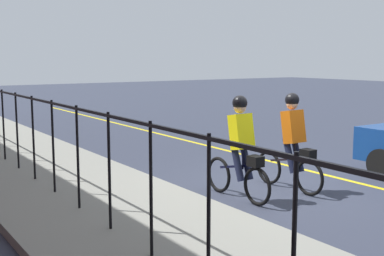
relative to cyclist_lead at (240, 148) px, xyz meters
name	(u,v)px	position (x,y,z in m)	size (l,w,h in m)	color
ground_plane	(279,188)	(0.18, -1.10, -0.91)	(80.00, 80.00, 0.00)	#2F3444
lane_line_centre	(336,177)	(0.18, -2.70, -0.91)	(36.00, 0.12, 0.01)	yellow
sidewalk	(115,215)	(0.18, 2.30, -0.84)	(40.00, 3.20, 0.15)	gray
iron_fence	(64,133)	(1.18, 2.70, 0.34)	(19.53, 0.04, 1.60)	black
cyclist_lead	(240,148)	(0.00, 0.00, 0.00)	(1.71, 0.36, 1.83)	black
cyclist_follow	(292,142)	(-0.05, -1.19, 0.00)	(1.71, 0.36, 1.83)	black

